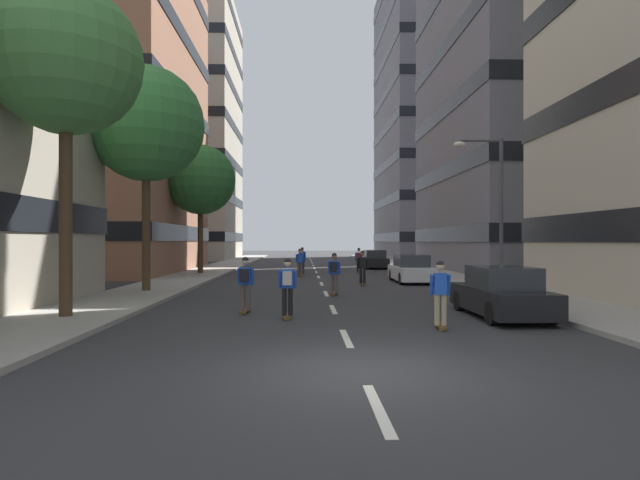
{
  "coord_description": "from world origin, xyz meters",
  "views": [
    {
      "loc": [
        -1.04,
        -8.92,
        2.3
      ],
      "look_at": [
        0.0,
        20.35,
        2.32
      ],
      "focal_mm": 28.59,
      "sensor_mm": 36.0,
      "label": 1
    }
  ],
  "objects_px": {
    "street_tree_mid": "(66,61)",
    "skater_1": "(440,291)",
    "streetlamp_right": "(493,197)",
    "skater_4": "(245,281)",
    "skater_5": "(300,261)",
    "parked_car_mid": "(374,260)",
    "skater_3": "(334,271)",
    "skater_2": "(363,266)",
    "skater_6": "(302,257)",
    "skater_7": "(359,259)",
    "street_tree_near": "(146,125)",
    "street_tree_far": "(200,180)",
    "parked_car_far": "(501,294)",
    "skater_8": "(302,260)",
    "parked_car_near": "(411,270)",
    "skater_0": "(287,284)"
  },
  "relations": [
    {
      "from": "streetlamp_right",
      "to": "skater_2",
      "type": "distance_m",
      "value": 7.5
    },
    {
      "from": "street_tree_far",
      "to": "skater_2",
      "type": "distance_m",
      "value": 13.85
    },
    {
      "from": "skater_3",
      "to": "skater_1",
      "type": "bearing_deg",
      "value": -74.53
    },
    {
      "from": "skater_0",
      "to": "skater_7",
      "type": "relative_size",
      "value": 1.0
    },
    {
      "from": "street_tree_far",
      "to": "streetlamp_right",
      "type": "relative_size",
      "value": 1.31
    },
    {
      "from": "skater_5",
      "to": "skater_6",
      "type": "height_order",
      "value": "same"
    },
    {
      "from": "skater_4",
      "to": "skater_3",
      "type": "bearing_deg",
      "value": 58.47
    },
    {
      "from": "streetlamp_right",
      "to": "skater_1",
      "type": "distance_m",
      "value": 9.96
    },
    {
      "from": "street_tree_near",
      "to": "skater_3",
      "type": "bearing_deg",
      "value": -7.43
    },
    {
      "from": "skater_6",
      "to": "skater_8",
      "type": "distance_m",
      "value": 4.91
    },
    {
      "from": "parked_car_far",
      "to": "skater_1",
      "type": "distance_m",
      "value": 3.03
    },
    {
      "from": "street_tree_near",
      "to": "street_tree_far",
      "type": "xyz_separation_m",
      "value": [
        -0.0,
        11.8,
        -1.0
      ]
    },
    {
      "from": "skater_1",
      "to": "skater_2",
      "type": "bearing_deg",
      "value": 92.19
    },
    {
      "from": "parked_car_far",
      "to": "skater_2",
      "type": "height_order",
      "value": "skater_2"
    },
    {
      "from": "street_tree_near",
      "to": "skater_0",
      "type": "distance_m",
      "value": 11.55
    },
    {
      "from": "parked_car_mid",
      "to": "skater_3",
      "type": "xyz_separation_m",
      "value": [
        -4.61,
        -20.29,
        0.32
      ]
    },
    {
      "from": "skater_1",
      "to": "skater_8",
      "type": "xyz_separation_m",
      "value": [
        -3.61,
        21.9,
        0.0
      ]
    },
    {
      "from": "parked_car_far",
      "to": "skater_2",
      "type": "relative_size",
      "value": 2.47
    },
    {
      "from": "skater_1",
      "to": "skater_5",
      "type": "height_order",
      "value": "same"
    },
    {
      "from": "skater_0",
      "to": "skater_5",
      "type": "xyz_separation_m",
      "value": [
        0.3,
        17.47,
        -0.03
      ]
    },
    {
      "from": "skater_5",
      "to": "skater_6",
      "type": "relative_size",
      "value": 1.0
    },
    {
      "from": "parked_car_far",
      "to": "skater_7",
      "type": "height_order",
      "value": "skater_7"
    },
    {
      "from": "parked_car_mid",
      "to": "streetlamp_right",
      "type": "bearing_deg",
      "value": -83.82
    },
    {
      "from": "parked_car_mid",
      "to": "skater_2",
      "type": "xyz_separation_m",
      "value": [
        -2.84,
        -15.56,
        0.29
      ]
    },
    {
      "from": "parked_car_mid",
      "to": "street_tree_mid",
      "type": "xyz_separation_m",
      "value": [
        -12.7,
        -26.75,
        6.74
      ]
    },
    {
      "from": "skater_7",
      "to": "skater_3",
      "type": "bearing_deg",
      "value": -100.4
    },
    {
      "from": "street_tree_far",
      "to": "street_tree_near",
      "type": "bearing_deg",
      "value": -90.0
    },
    {
      "from": "street_tree_far",
      "to": "skater_4",
      "type": "relative_size",
      "value": 4.79
    },
    {
      "from": "parked_car_far",
      "to": "street_tree_mid",
      "type": "relative_size",
      "value": 0.46
    },
    {
      "from": "street_tree_mid",
      "to": "skater_1",
      "type": "height_order",
      "value": "street_tree_mid"
    },
    {
      "from": "street_tree_mid",
      "to": "skater_8",
      "type": "xyz_separation_m",
      "value": [
        6.75,
        20.2,
        -6.46
      ]
    },
    {
      "from": "streetlamp_right",
      "to": "skater_2",
      "type": "relative_size",
      "value": 3.65
    },
    {
      "from": "parked_car_mid",
      "to": "skater_0",
      "type": "bearing_deg",
      "value": -103.5
    },
    {
      "from": "skater_1",
      "to": "skater_8",
      "type": "relative_size",
      "value": 1.0
    },
    {
      "from": "street_tree_near",
      "to": "parked_car_near",
      "type": "bearing_deg",
      "value": 22.45
    },
    {
      "from": "streetlamp_right",
      "to": "skater_4",
      "type": "bearing_deg",
      "value": -152.15
    },
    {
      "from": "skater_7",
      "to": "street_tree_near",
      "type": "bearing_deg",
      "value": -128.44
    },
    {
      "from": "street_tree_mid",
      "to": "skater_3",
      "type": "xyz_separation_m",
      "value": [
        8.1,
        6.46,
        -6.43
      ]
    },
    {
      "from": "parked_car_mid",
      "to": "skater_3",
      "type": "distance_m",
      "value": 20.8
    },
    {
      "from": "parked_car_far",
      "to": "skater_6",
      "type": "distance_m",
      "value": 25.62
    },
    {
      "from": "street_tree_near",
      "to": "street_tree_mid",
      "type": "bearing_deg",
      "value": -90.0
    },
    {
      "from": "parked_car_far",
      "to": "skater_1",
      "type": "relative_size",
      "value": 2.47
    },
    {
      "from": "street_tree_far",
      "to": "parked_car_far",
      "type": "bearing_deg",
      "value": -56.39
    },
    {
      "from": "skater_8",
      "to": "skater_7",
      "type": "bearing_deg",
      "value": 12.56
    },
    {
      "from": "skater_6",
      "to": "skater_7",
      "type": "relative_size",
      "value": 1.0
    },
    {
      "from": "streetlamp_right",
      "to": "skater_7",
      "type": "relative_size",
      "value": 3.65
    },
    {
      "from": "street_tree_near",
      "to": "skater_8",
      "type": "xyz_separation_m",
      "value": [
        6.75,
        12.69,
        -6.34
      ]
    },
    {
      "from": "street_tree_mid",
      "to": "skater_7",
      "type": "height_order",
      "value": "street_tree_mid"
    },
    {
      "from": "skater_1",
      "to": "parked_car_near",
      "type": "bearing_deg",
      "value": 80.77
    },
    {
      "from": "skater_4",
      "to": "skater_5",
      "type": "height_order",
      "value": "same"
    }
  ]
}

